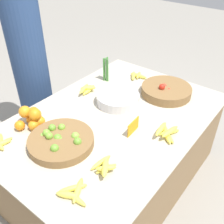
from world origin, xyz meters
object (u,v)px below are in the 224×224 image
metal_bowl (118,99)px  price_sign (133,127)px  lime_bowl (61,141)px  tomato_basket (166,91)px  vendor_person (29,61)px

metal_bowl → price_sign: price_sign is taller
lime_bowl → metal_bowl: bearing=0.6°
price_sign → tomato_basket: bearing=2.5°
lime_bowl → tomato_basket: 0.96m
price_sign → vendor_person: vendor_person is taller
vendor_person → lime_bowl: bearing=-117.2°
tomato_basket → lime_bowl: bearing=166.5°
metal_bowl → price_sign: bearing=-127.3°
tomato_basket → vendor_person: bearing=115.4°
tomato_basket → metal_bowl: 0.41m
tomato_basket → metal_bowl: size_ratio=1.22×
price_sign → vendor_person: bearing=83.3°
lime_bowl → vendor_person: vendor_person is taller
metal_bowl → vendor_person: (-0.16, 0.83, 0.13)m
metal_bowl → tomato_basket: bearing=-34.3°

